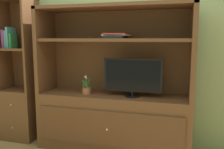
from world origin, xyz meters
TOP-DOWN VIEW (x-y plane):
  - painted_rear_wall at (0.00, 0.75)m, footprint 6.00×0.10m
  - media_console at (0.00, 0.41)m, footprint 1.84×0.52m
  - tv_monitor at (0.24, 0.35)m, footprint 0.68×0.17m
  - potted_plant at (-0.32, 0.34)m, footprint 0.11×0.11m
  - magazine_stack at (0.03, 0.40)m, footprint 0.29×0.35m
  - bookshelf_tall at (-1.32, 0.41)m, footprint 0.48×0.39m
  - upright_book_row at (-1.43, 0.40)m, footprint 0.14×0.18m

SIDE VIEW (x-z plane):
  - media_console at x=0.00m, z-range -0.33..1.40m
  - bookshelf_tall at x=-1.32m, z-range -0.33..1.55m
  - potted_plant at x=-0.32m, z-range 0.62..0.86m
  - tv_monitor at x=0.24m, z-range 0.71..1.15m
  - upright_book_row at x=-1.43m, z-range 1.22..1.49m
  - magazine_stack at x=0.03m, z-range 1.36..1.42m
  - painted_rear_wall at x=0.00m, z-range 0.00..2.80m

